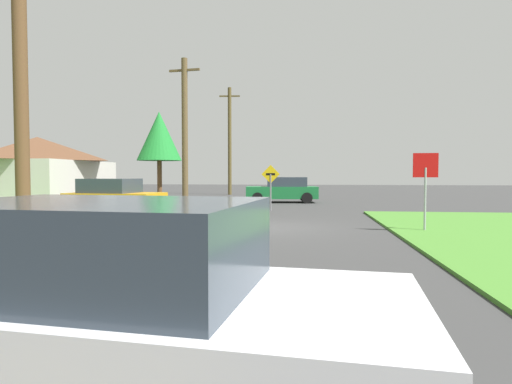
{
  "coord_description": "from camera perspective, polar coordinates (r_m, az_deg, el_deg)",
  "views": [
    {
      "loc": [
        1.41,
        -14.57,
        1.81
      ],
      "look_at": [
        -0.83,
        4.04,
        1.03
      ],
      "focal_mm": 30.36,
      "sensor_mm": 36.0,
      "label": 1
    }
  ],
  "objects": [
    {
      "name": "stop_sign",
      "position": [
        14.32,
        21.42,
        1.89
      ],
      "size": [
        0.75,
        0.07,
        2.46
      ],
      "rotation": [
        0.0,
        0.0,
        3.12
      ],
      "color": "#9EA0A8",
      "rests_on": "ground"
    },
    {
      "name": "direction_sign",
      "position": [
        21.14,
        1.94,
        1.26
      ],
      "size": [
        0.9,
        0.09,
        2.26
      ],
      "color": "slate",
      "rests_on": "ground"
    },
    {
      "name": "oak_tree_left",
      "position": [
        31.45,
        -12.64,
        7.16
      ],
      "size": [
        3.13,
        3.13,
        6.22
      ],
      "color": "brown",
      "rests_on": "ground"
    },
    {
      "name": "ground_plane",
      "position": [
        14.75,
        1.32,
        -4.68
      ],
      "size": [
        120.0,
        120.0,
        0.0
      ],
      "primitive_type": "plane",
      "color": "#363636"
    },
    {
      "name": "utility_pole_mid",
      "position": [
        24.74,
        -9.37,
        7.93
      ],
      "size": [
        1.8,
        0.34,
        8.25
      ],
      "color": "brown",
      "rests_on": "ground"
    },
    {
      "name": "car_approaching_junction",
      "position": [
        27.7,
        3.57,
        0.29
      ],
      "size": [
        4.67,
        2.44,
        1.62
      ],
      "rotation": [
        0.0,
        0.0,
        3.24
      ],
      "color": "#196B33",
      "rests_on": "ground"
    },
    {
      "name": "car_behind_on_main_road",
      "position": [
        3.26,
        -16.96,
        -15.66
      ],
      "size": [
        4.04,
        2.27,
        1.62
      ],
      "rotation": [
        0.0,
        0.0,
        -0.1
      ],
      "color": "silver",
      "rests_on": "ground"
    },
    {
      "name": "utility_pole_far",
      "position": [
        38.29,
        -3.49,
        6.84
      ],
      "size": [
        1.8,
        0.32,
        9.39
      ],
      "color": "brown",
      "rests_on": "ground"
    },
    {
      "name": "barn",
      "position": [
        28.58,
        -26.8,
        2.49
      ],
      "size": [
        6.24,
        7.62,
        4.0
      ],
      "color": "beige",
      "rests_on": "ground"
    },
    {
      "name": "utility_pole_near",
      "position": [
        12.18,
        -28.62,
        13.82
      ],
      "size": [
        1.77,
        0.56,
        8.38
      ],
      "color": "brown",
      "rests_on": "ground"
    },
    {
      "name": "lane_stripe_center",
      "position": [
        6.96,
        -5.22,
        -12.65
      ],
      "size": [
        0.2,
        14.0,
        0.01
      ],
      "primitive_type": "cube",
      "color": "yellow",
      "rests_on": "ground"
    },
    {
      "name": "parked_car_near_building",
      "position": [
        19.31,
        -18.18,
        -0.73
      ],
      "size": [
        4.07,
        2.5,
        1.62
      ],
      "rotation": [
        0.0,
        0.0,
        -0.11
      ],
      "color": "orange",
      "rests_on": "ground"
    }
  ]
}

